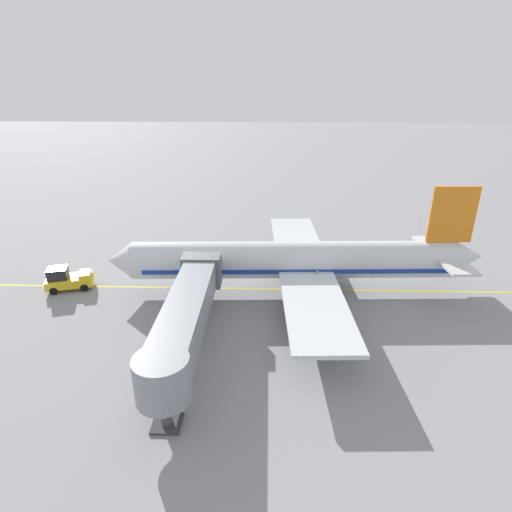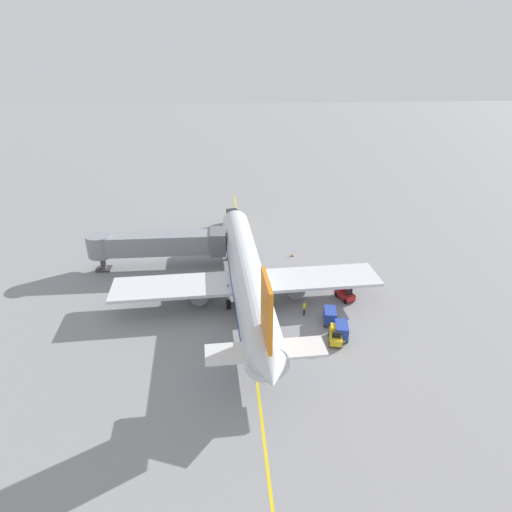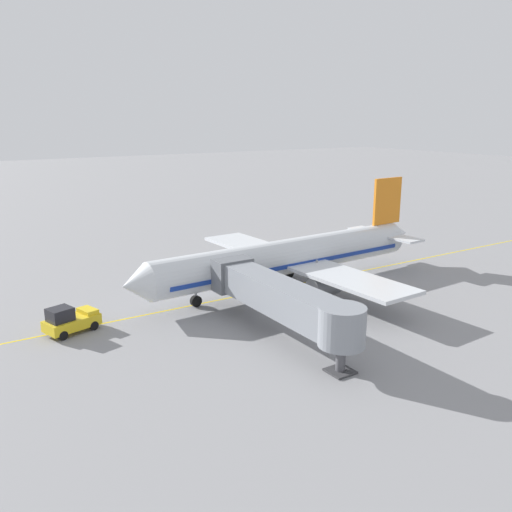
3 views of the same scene
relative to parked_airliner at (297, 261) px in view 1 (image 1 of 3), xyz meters
name	(u,v)px [view 1 (image 1 of 3)]	position (x,y,z in m)	size (l,w,h in m)	color
ground_plane	(309,290)	(-0.04, -1.41, -3.19)	(400.00, 400.00, 0.00)	gray
gate_lead_in_line	(309,290)	(-0.04, -1.41, -3.18)	(0.24, 80.00, 0.01)	gold
parked_airliner	(297,261)	(0.00, 0.00, 0.00)	(30.20, 37.31, 10.63)	silver
jet_bridge	(186,315)	(-11.12, 8.98, 0.27)	(17.83, 3.50, 4.98)	gray
pushback_tractor	(68,279)	(-0.61, 23.24, -2.09)	(3.36, 4.84, 2.40)	gold
baggage_tug_lead	(298,243)	(11.25, -0.89, -2.47)	(2.05, 2.77, 1.62)	#B21E1E
baggage_tug_trailing	(365,253)	(8.23, -8.74, -2.47)	(1.74, 2.70, 1.62)	gold
baggage_cart_front	(338,251)	(8.41, -5.53, -2.24)	(1.65, 2.97, 1.58)	#4C4C51
baggage_cart_second_in_train	(359,249)	(8.93, -8.20, -2.24)	(1.65, 2.97, 1.58)	#4C4C51
ground_crew_wing_walker	(327,258)	(5.99, -3.87, -2.23)	(0.39, 0.69, 1.69)	#232328
safety_cone_nose_left	(201,258)	(7.01, 10.88, -2.90)	(0.36, 0.36, 0.59)	black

